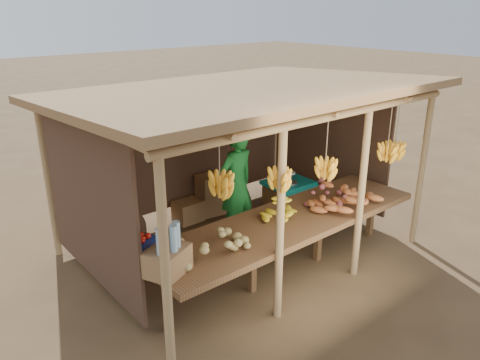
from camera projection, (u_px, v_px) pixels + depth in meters
ground at (240, 247)px, 6.82m from camera, size 60.00×60.00×0.00m
stall_structure at (245, 121)px, 6.06m from camera, size 4.70×3.50×2.43m
counter at (288, 223)px, 5.88m from camera, size 3.90×1.05×0.80m
potato_heap at (204, 238)px, 4.99m from camera, size 1.06×0.83×0.36m
sweet_potato_heap at (344, 193)px, 6.20m from camera, size 0.97×0.61×0.36m
onion_heap at (334, 189)px, 6.32m from camera, size 0.91×0.66×0.36m
banana_pile at (280, 207)px, 5.80m from camera, size 0.63×0.50×0.34m
tomato_basin at (139, 247)px, 4.99m from camera, size 0.42×0.42×0.22m
bottle_box at (167, 254)px, 4.62m from camera, size 0.53×0.48×0.54m
vendor at (236, 185)px, 6.82m from camera, size 0.66×0.47×1.72m
tarp_crate at (288, 199)px, 7.64m from camera, size 0.74×0.65×0.85m
carton_stack at (204, 200)px, 7.71m from camera, size 0.92×0.37×0.69m
burlap_sacks at (121, 229)px, 6.83m from camera, size 0.79×0.41×0.56m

